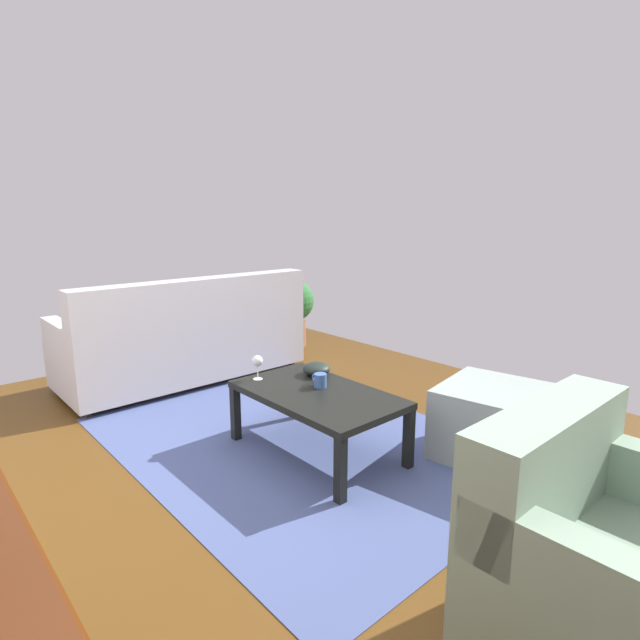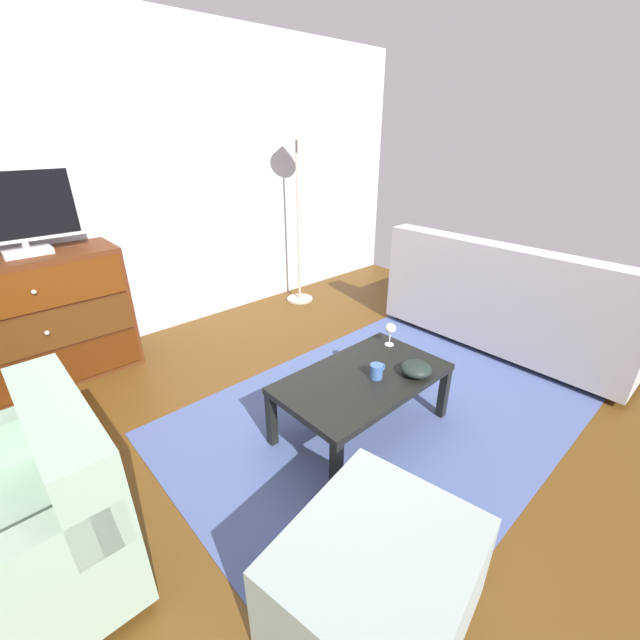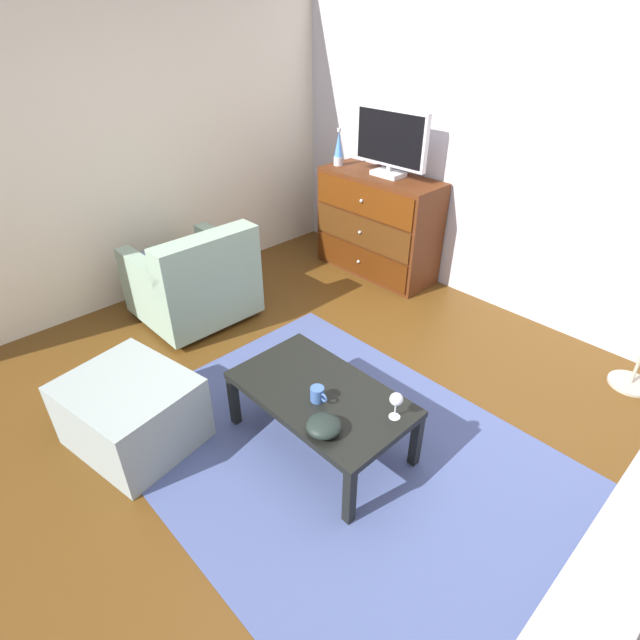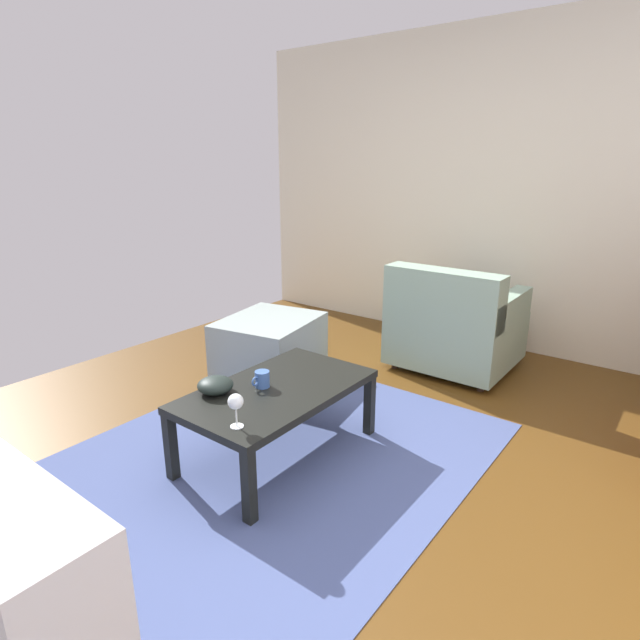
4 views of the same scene
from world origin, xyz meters
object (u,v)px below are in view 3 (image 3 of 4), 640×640
Objects in this scene: lava_lamp at (339,149)px; bowl_decorative at (324,426)px; ottoman at (132,412)px; coffee_table at (321,397)px; dresser at (377,225)px; mug at (318,394)px; armchair at (194,282)px; tv at (390,141)px; wine_glass at (396,400)px.

bowl_decorative is (1.98, -2.10, -0.65)m from lava_lamp.
lava_lamp is 0.47× the size of ottoman.
dresser is at bearing 122.97° from coffee_table.
dresser is 0.78m from lava_lamp.
mug reaches higher than bowl_decorative.
bowl_decorative is at bearing -55.13° from dresser.
armchair reaches higher than ottoman.
tv reaches higher than coffee_table.
tv is 0.57m from lava_lamp.
dresser reaches higher than wine_glass.
ottoman is (0.97, -2.68, -0.87)m from lava_lamp.
tv is at bearing 21.07° from dresser.
tv reaches higher than dresser.
wine_glass is (0.41, 0.14, 0.16)m from coffee_table.
lava_lamp is 2.10× the size of wine_glass.
dresser is 6.45× the size of bowl_decorative.
tv is 0.72× the size of coffee_table.
armchair is (-0.51, -1.74, -0.90)m from tv.
bowl_decorative is (-0.18, -0.34, -0.08)m from wine_glass.
dresser reaches higher than bowl_decorative.
coffee_table is (1.26, -1.95, -0.12)m from dresser.
armchair is at bearing 167.36° from bowl_decorative.
dresser is at bearing 75.39° from armchair.
coffee_table is 0.46m from wine_glass.
tv is 2.47m from coffee_table.
coffee_table is 1.23× the size of armchair.
tv is 2.96m from ottoman.
wine_glass is at bearing -48.66° from tv.
bowl_decorative is (0.19, -0.14, -0.00)m from mug.
armchair is (-2.12, 0.10, -0.17)m from wine_glass.
dresser is 2.40m from mug.
mug is 0.16× the size of ottoman.
armchair is at bearing -104.61° from dresser.
wine_glass is 0.43m from mug.
armchair reaches higher than bowl_decorative.
armchair is at bearing 132.83° from ottoman.
lava_lamp is at bearing 133.22° from bowl_decorative.
mug is (1.79, -1.97, -0.65)m from lava_lamp.
armchair is at bearing 170.39° from mug.
mug is 0.24m from bowl_decorative.
ottoman is at bearing -135.06° from coffee_table.
coffee_table is 1.72m from armchair.
lava_lamp reaches higher than armchair.
tv is at bearing 7.06° from lava_lamp.
lava_lamp is 1.83m from armchair.
coffee_table is at bearing 44.94° from ottoman.
tv is 0.89× the size of armchair.
lava_lamp reaches higher than ottoman.
tv is 2.02m from armchair.
dresser is at bearing -158.93° from tv.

